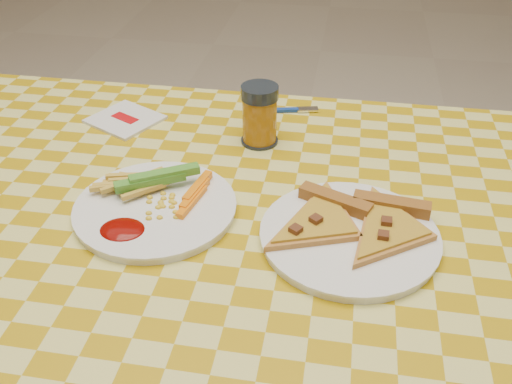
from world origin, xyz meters
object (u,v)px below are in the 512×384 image
at_px(plate_right, 349,237).
at_px(drink_glass, 260,115).
at_px(plate_left, 156,209).
at_px(table, 222,254).

bearing_deg(plate_right, drink_glass, 123.78).
bearing_deg(plate_right, plate_left, 176.46).
relative_size(plate_right, drink_glass, 2.28).
distance_m(table, plate_right, 0.21).
bearing_deg(table, plate_right, -6.80).
xyz_separation_m(plate_left, plate_right, (0.29, -0.02, 0.00)).
xyz_separation_m(plate_right, drink_glass, (-0.17, 0.26, 0.05)).
relative_size(table, drink_glass, 11.61).
distance_m(table, plate_left, 0.13).
height_order(plate_left, plate_right, same).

